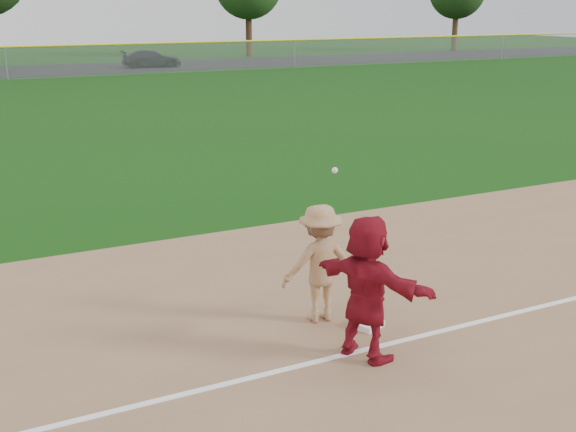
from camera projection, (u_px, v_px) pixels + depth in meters
name	position (u px, v px, depth m)	size (l,w,h in m)	color
ground	(335.00, 329.00, 10.39)	(160.00, 160.00, 0.00)	#103C0B
foul_line	(365.00, 350.00, 9.70)	(60.00, 0.10, 0.01)	white
first_base	(366.00, 324.00, 10.40)	(0.39, 0.39, 0.09)	white
base_runner	(367.00, 288.00, 9.26)	(1.80, 0.57, 1.94)	maroon
car_right	(151.00, 58.00, 53.54)	(1.77, 4.35, 1.26)	black
first_base_play	(320.00, 263.00, 10.42)	(1.21, 0.80, 2.28)	gray
outfield_fence	(4.00, 48.00, 44.09)	(110.00, 0.12, 110.00)	#999EA0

